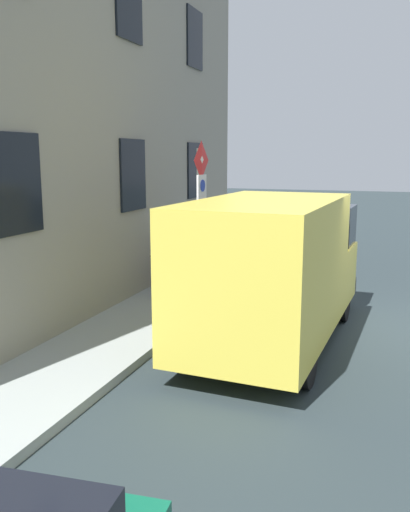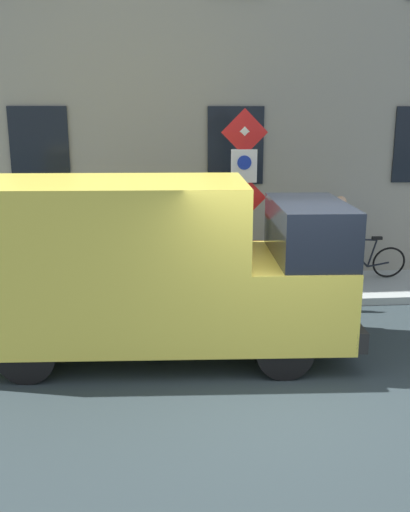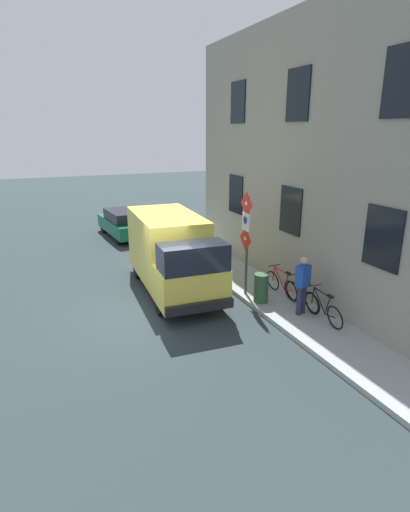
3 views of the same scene
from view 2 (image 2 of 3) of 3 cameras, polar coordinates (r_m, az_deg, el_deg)
name	(u,v)px [view 2 (image 2 of 3)]	position (r m, az deg, el deg)	size (l,w,h in m)	color
ground_plane	(283,384)	(7.55, 7.86, -12.62)	(80.00, 80.00, 0.00)	#283336
sidewalk_slab	(240,290)	(10.95, 3.54, -3.46)	(1.79, 15.66, 0.14)	#99A19D
building_facade	(234,64)	(11.69, 2.93, 18.72)	(0.75, 13.66, 8.62)	gray
sign_post_stacked	(244,183)	(9.80, 3.91, 7.31)	(0.15, 0.56, 3.20)	#474C47
delivery_van	(151,264)	(7.99, -5.42, -0.78)	(2.28, 5.43, 2.50)	#E6D049
bicycle_black	(363,261)	(11.78, 15.55, -0.45)	(0.46, 1.72, 0.89)	black
bicycle_orange	(314,262)	(11.47, 10.94, -0.57)	(0.46, 1.71, 0.89)	black
bicycle_red	(266,263)	(11.24, 6.10, -0.69)	(0.46, 1.71, 0.89)	black
pedestrian	(339,237)	(11.19, 13.27, 1.89)	(0.46, 0.37, 1.72)	#262B47
litter_bin	(284,271)	(10.41, 7.90, -1.51)	(0.44, 0.44, 0.90)	#2D5133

